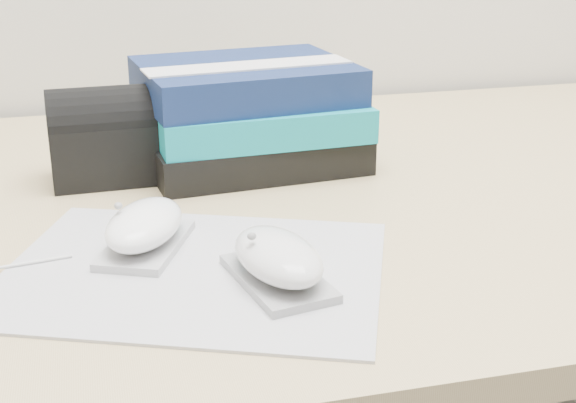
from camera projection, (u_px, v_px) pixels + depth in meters
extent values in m
cube|color=tan|center=(318.00, 198.00, 0.91)|extent=(1.60, 0.80, 0.03)
cube|color=tan|center=(254.00, 320.00, 1.39)|extent=(1.52, 0.03, 0.35)
cube|color=gray|center=(193.00, 271.00, 0.70)|extent=(0.40, 0.36, 0.00)
cube|color=#A7A7AA|center=(146.00, 245.00, 0.74)|extent=(0.10, 0.13, 0.01)
ellipsoid|color=white|center=(144.00, 224.00, 0.73)|extent=(0.10, 0.13, 0.03)
ellipsoid|color=#949497|center=(118.00, 206.00, 0.72)|extent=(0.01, 0.01, 0.01)
cube|color=gray|center=(278.00, 278.00, 0.67)|extent=(0.08, 0.12, 0.01)
ellipsoid|color=silver|center=(278.00, 256.00, 0.67)|extent=(0.08, 0.12, 0.03)
ellipsoid|color=gray|center=(252.00, 236.00, 0.65)|extent=(0.01, 0.01, 0.01)
cube|color=black|center=(249.00, 146.00, 0.98)|extent=(0.27, 0.22, 0.04)
cube|color=#0E8A99|center=(253.00, 115.00, 0.96)|extent=(0.26, 0.21, 0.04)
cube|color=#10204B|center=(245.00, 81.00, 0.95)|extent=(0.26, 0.22, 0.04)
cube|color=silver|center=(248.00, 66.00, 0.93)|extent=(0.25, 0.08, 0.00)
cube|color=black|center=(105.00, 151.00, 0.91)|extent=(0.12, 0.09, 0.07)
cylinder|color=black|center=(103.00, 123.00, 0.90)|extent=(0.12, 0.09, 0.08)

